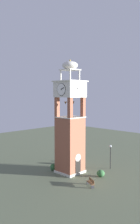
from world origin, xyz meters
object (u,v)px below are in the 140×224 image
Objects in this scene: lamp_post at (110,152)px; trash_bin at (77,160)px; clock_tower at (70,128)px; park_bench at (91,182)px.

lamp_post is 4.78× the size of trash_bin.
clock_tower is at bearing -149.08° from trash_bin.
trash_bin is at bearing 98.89° from lamp_post.
lamp_post is 6.65m from trash_bin.
clock_tower is 8.37m from trash_bin.
park_bench is 10.73m from trash_bin.
clock_tower is at bearing 70.90° from park_bench.
clock_tower reaches higher than lamp_post.
park_bench is at bearing -128.00° from trash_bin.
park_bench is 8.20m from lamp_post.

